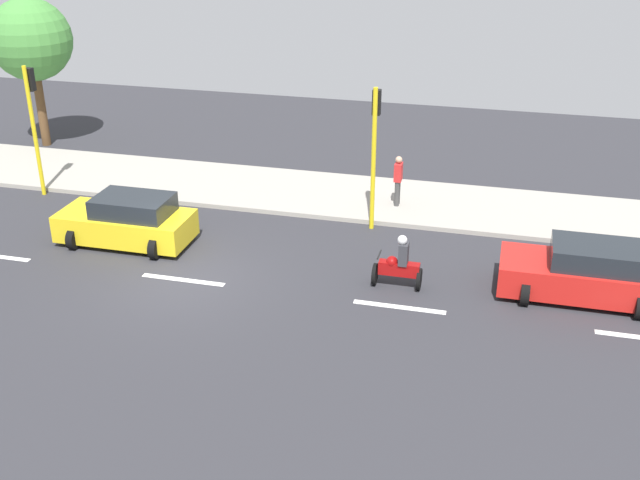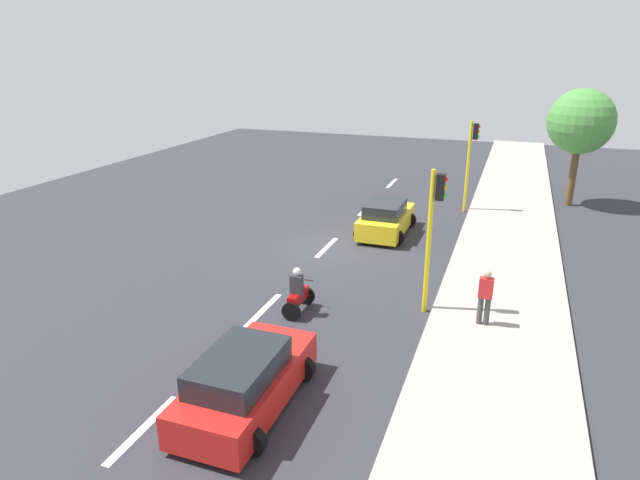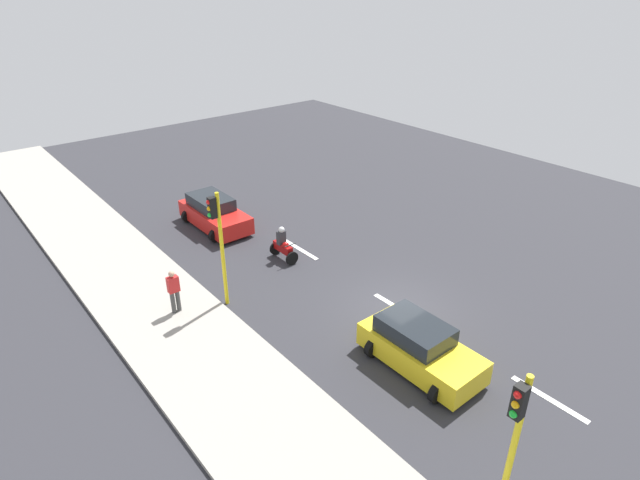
% 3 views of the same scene
% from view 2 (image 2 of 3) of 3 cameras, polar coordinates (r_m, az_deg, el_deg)
% --- Properties ---
extents(ground_plane, '(40.00, 60.00, 0.10)m').
position_cam_2_polar(ground_plane, '(22.38, 0.70, -0.93)').
color(ground_plane, '#2D2D33').
extents(sidewalk, '(4.00, 60.00, 0.15)m').
position_cam_2_polar(sidewalk, '(21.24, 18.84, -2.82)').
color(sidewalk, '#9E998E').
rests_on(sidewalk, ground).
extents(lane_stripe_far_north, '(0.20, 2.40, 0.01)m').
position_cam_2_polar(lane_stripe_far_north, '(13.00, -18.08, -18.32)').
color(lane_stripe_far_north, white).
rests_on(lane_stripe_far_north, ground).
extents(lane_stripe_north, '(0.20, 2.40, 0.01)m').
position_cam_2_polar(lane_stripe_north, '(17.27, -5.96, -7.31)').
color(lane_stripe_north, white).
rests_on(lane_stripe_north, ground).
extents(lane_stripe_mid, '(0.20, 2.40, 0.01)m').
position_cam_2_polar(lane_stripe_mid, '(22.36, 0.70, -0.80)').
color(lane_stripe_mid, white).
rests_on(lane_stripe_mid, ground).
extents(lane_stripe_south, '(0.20, 2.40, 0.01)m').
position_cam_2_polar(lane_stripe_south, '(27.81, 4.80, 3.25)').
color(lane_stripe_south, white).
rests_on(lane_stripe_south, ground).
extents(lane_stripe_far_south, '(0.20, 2.40, 0.01)m').
position_cam_2_polar(lane_stripe_far_south, '(33.45, 7.55, 5.94)').
color(lane_stripe_far_south, white).
rests_on(lane_stripe_far_south, ground).
extents(car_red, '(2.22, 4.21, 1.52)m').
position_cam_2_polar(car_red, '(12.70, -7.84, -14.47)').
color(car_red, red).
rests_on(car_red, ground).
extents(car_yellow_cab, '(2.19, 3.98, 1.52)m').
position_cam_2_polar(car_yellow_cab, '(23.98, 6.92, 2.25)').
color(car_yellow_cab, yellow).
rests_on(car_yellow_cab, ground).
extents(motorcycle, '(0.60, 1.30, 1.53)m').
position_cam_2_polar(motorcycle, '(16.77, -2.31, -5.66)').
color(motorcycle, black).
rests_on(motorcycle, ground).
extents(pedestrian_near_signal, '(0.40, 0.24, 1.69)m').
position_cam_2_polar(pedestrian_near_signal, '(16.38, 16.95, -5.59)').
color(pedestrian_near_signal, '#3F3F3F').
rests_on(pedestrian_near_signal, sidewalk).
extents(traffic_light_corner, '(0.49, 0.24, 4.50)m').
position_cam_2_polar(traffic_light_corner, '(16.32, 11.82, 1.84)').
color(traffic_light_corner, yellow).
rests_on(traffic_light_corner, ground).
extents(traffic_light_midblock, '(0.49, 0.24, 4.50)m').
position_cam_2_polar(traffic_light_midblock, '(27.63, 15.57, 8.73)').
color(traffic_light_midblock, yellow).
rests_on(traffic_light_midblock, ground).
extents(street_tree_center, '(3.22, 3.22, 5.93)m').
position_cam_2_polar(street_tree_center, '(30.51, 25.72, 11.09)').
color(street_tree_center, brown).
rests_on(street_tree_center, ground).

